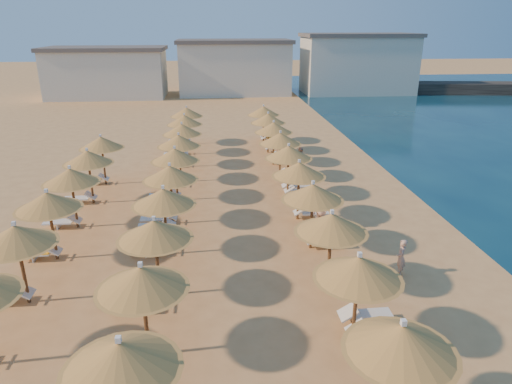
{
  "coord_description": "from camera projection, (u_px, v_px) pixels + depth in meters",
  "views": [
    {
      "loc": [
        -1.54,
        -17.64,
        9.35
      ],
      "look_at": [
        0.48,
        4.0,
        1.3
      ],
      "focal_mm": 32.0,
      "sensor_mm": 36.0,
      "label": 1
    }
  ],
  "objects": [
    {
      "name": "parasol_row_east",
      "position": [
        299.0,
        170.0,
        22.34
      ],
      "size": [
        2.7,
        34.77,
        3.14
      ],
      "color": "brown",
      "rests_on": "ground"
    },
    {
      "name": "parasol_row_inland",
      "position": [
        60.0,
        188.0,
        19.89
      ],
      "size": [
        2.7,
        18.73,
        3.14
      ],
      "color": "brown",
      "rests_on": "ground"
    },
    {
      "name": "beachgoer_a",
      "position": [
        401.0,
        258.0,
        17.81
      ],
      "size": [
        0.53,
        0.64,
        1.52
      ],
      "primitive_type": "imported",
      "rotation": [
        0.0,
        0.0,
        -1.91
      ],
      "color": "tan",
      "rests_on": "ground"
    },
    {
      "name": "ground",
      "position": [
        254.0,
        252.0,
        19.85
      ],
      "size": [
        220.0,
        220.0,
        0.0
      ],
      "primitive_type": "plane",
      "color": "tan",
      "rests_on": "ground"
    },
    {
      "name": "beachgoer_b",
      "position": [
        320.0,
        212.0,
        21.67
      ],
      "size": [
        1.07,
        1.15,
        1.9
      ],
      "primitive_type": "imported",
      "rotation": [
        0.0,
        0.0,
        -1.09
      ],
      "color": "tan",
      "rests_on": "ground"
    },
    {
      "name": "hotel_blocks",
      "position": [
        244.0,
        67.0,
        62.89
      ],
      "size": [
        49.93,
        9.99,
        8.1
      ],
      "color": "silver",
      "rests_on": "ground"
    },
    {
      "name": "beachgoer_c",
      "position": [
        300.0,
        161.0,
        29.65
      ],
      "size": [
        1.13,
        1.07,
        1.88
      ],
      "primitive_type": "imported",
      "rotation": [
        0.0,
        0.0,
        -0.72
      ],
      "color": "tan",
      "rests_on": "ground"
    },
    {
      "name": "parasol_row_west",
      "position": [
        170.0,
        174.0,
        21.79
      ],
      "size": [
        2.7,
        34.77,
        3.14
      ],
      "color": "brown",
      "rests_on": "ground"
    },
    {
      "name": "loungers",
      "position": [
        211.0,
        218.0,
        22.48
      ],
      "size": [
        14.04,
        33.6,
        0.66
      ],
      "color": "silver",
      "rests_on": "ground"
    },
    {
      "name": "jetty",
      "position": [
        420.0,
        88.0,
        64.79
      ],
      "size": [
        30.26,
        7.65,
        1.5
      ],
      "primitive_type": "cube",
      "rotation": [
        0.0,
        0.0,
        -0.12
      ],
      "color": "black",
      "rests_on": "ground"
    }
  ]
}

